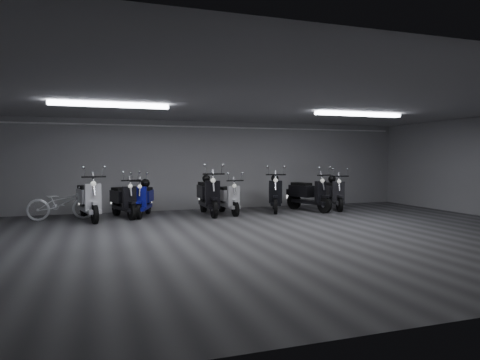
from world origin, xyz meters
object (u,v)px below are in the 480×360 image
object	(u,v)px
scooter_3	(123,194)
scooter_8	(309,188)
scooter_6	(228,193)
scooter_9	(334,188)
scooter_4	(144,194)
helmet_0	(145,183)
helmet_3	(275,178)
bicycle	(61,199)
helmet_1	(332,179)
helmet_2	(206,178)
scooter_7	(275,188)
scooter_5	(208,189)
scooter_2	(89,193)

from	to	relation	value
scooter_3	scooter_8	size ratio (longest dim) A/B	0.93
scooter_6	scooter_9	size ratio (longest dim) A/B	0.93
scooter_4	helmet_0	distance (m)	0.37
scooter_4	helmet_3	xyz separation A→B (m)	(4.02, 0.10, 0.37)
bicycle	helmet_1	size ratio (longest dim) A/B	6.82
helmet_2	helmet_3	xyz separation A→B (m)	(2.23, 0.14, -0.04)
scooter_6	scooter_8	bearing A→B (deg)	-6.43
scooter_6	scooter_7	bearing A→B (deg)	1.91
helmet_2	helmet_3	distance (m)	2.24
helmet_2	scooter_8	bearing A→B (deg)	-6.89
scooter_5	bicycle	world-z (taller)	scooter_5
bicycle	helmet_3	bearing A→B (deg)	-92.92
scooter_5	helmet_2	bearing A→B (deg)	90.00
scooter_4	scooter_9	size ratio (longest dim) A/B	0.94
scooter_5	scooter_7	distance (m)	2.15
scooter_2	bicycle	xyz separation A→B (m)	(-0.70, 0.42, -0.19)
scooter_3	scooter_7	bearing A→B (deg)	-17.75
scooter_9	bicycle	distance (m)	8.03
scooter_7	helmet_0	size ratio (longest dim) A/B	7.51
scooter_2	scooter_3	bearing A→B (deg)	4.70
helmet_0	bicycle	bearing A→B (deg)	-175.26
scooter_7	bicycle	size ratio (longest dim) A/B	1.15
scooter_2	helmet_3	distance (m)	5.49
scooter_3	scooter_4	world-z (taller)	scooter_3
scooter_2	scooter_3	size ratio (longest dim) A/B	1.11
bicycle	scooter_2	bearing A→B (deg)	-124.49
scooter_2	scooter_7	world-z (taller)	scooter_2
helmet_0	helmet_1	xyz separation A→B (m)	(5.87, -0.32, 0.04)
scooter_6	scooter_9	world-z (taller)	scooter_9
scooter_3	scooter_7	distance (m)	4.48
scooter_5	helmet_3	size ratio (longest dim) A/B	8.48
helmet_3	scooter_3	bearing A→B (deg)	-177.53
scooter_4	scooter_6	xyz separation A→B (m)	(2.38, -0.31, -0.01)
helmet_2	helmet_1	bearing A→B (deg)	-0.64
scooter_7	helmet_1	distance (m)	2.03
scooter_2	scooter_4	bearing A→B (deg)	2.02
scooter_3	bicycle	xyz separation A→B (m)	(-1.59, 0.14, -0.11)
helmet_2	scooter_2	bearing A→B (deg)	-174.07
scooter_6	bicycle	xyz separation A→B (m)	(-4.52, 0.35, -0.08)
scooter_3	scooter_9	distance (m)	6.43
helmet_1	scooter_8	bearing A→B (deg)	-161.70
bicycle	helmet_2	distance (m)	3.97
bicycle	helmet_2	bearing A→B (deg)	-94.68
helmet_0	helmet_2	xyz separation A→B (m)	(1.72, -0.27, 0.12)
scooter_2	helmet_2	size ratio (longest dim) A/B	8.52
scooter_7	scooter_8	size ratio (longest dim) A/B	1.02
scooter_9	scooter_5	bearing A→B (deg)	-165.23
scooter_8	helmet_1	world-z (taller)	scooter_8
scooter_3	scooter_5	bearing A→B (deg)	-22.53
scooter_7	scooter_8	world-z (taller)	scooter_7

